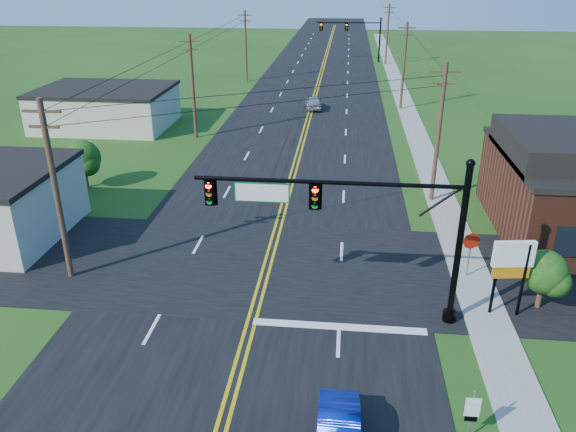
# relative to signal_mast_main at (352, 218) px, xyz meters

# --- Properties ---
(road_main) EXTENTS (16.00, 220.00, 0.04)m
(road_main) POSITION_rel_signal_mast_main_xyz_m (-4.34, 42.00, -4.73)
(road_main) COLOR black
(road_main) RESTS_ON ground
(road_cross) EXTENTS (70.00, 10.00, 0.04)m
(road_cross) POSITION_rel_signal_mast_main_xyz_m (-4.34, 4.00, -4.73)
(road_cross) COLOR black
(road_cross) RESTS_ON ground
(sidewalk) EXTENTS (2.00, 160.00, 0.08)m
(sidewalk) POSITION_rel_signal_mast_main_xyz_m (6.16, 32.00, -4.71)
(sidewalk) COLOR gray
(sidewalk) RESTS_ON ground
(signal_mast_main) EXTENTS (11.30, 0.60, 7.48)m
(signal_mast_main) POSITION_rel_signal_mast_main_xyz_m (0.00, 0.00, 0.00)
(signal_mast_main) COLOR black
(signal_mast_main) RESTS_ON ground
(signal_mast_far) EXTENTS (10.98, 0.60, 7.48)m
(signal_mast_far) POSITION_rel_signal_mast_main_xyz_m (0.10, 72.00, -0.20)
(signal_mast_far) COLOR black
(signal_mast_far) RESTS_ON ground
(cream_bldg_far) EXTENTS (12.20, 9.20, 3.70)m
(cream_bldg_far) POSITION_rel_signal_mast_main_xyz_m (-23.34, 30.00, -2.89)
(cream_bldg_far) COLOR beige
(cream_bldg_far) RESTS_ON ground
(utility_pole_left_a) EXTENTS (1.80, 0.28, 9.00)m
(utility_pole_left_a) POSITION_rel_signal_mast_main_xyz_m (-13.84, 2.00, -0.03)
(utility_pole_left_a) COLOR #3C241B
(utility_pole_left_a) RESTS_ON ground
(utility_pole_left_b) EXTENTS (1.80, 0.28, 9.00)m
(utility_pole_left_b) POSITION_rel_signal_mast_main_xyz_m (-13.84, 27.00, -0.03)
(utility_pole_left_b) COLOR #3C241B
(utility_pole_left_b) RESTS_ON ground
(utility_pole_left_c) EXTENTS (1.80, 0.28, 9.00)m
(utility_pole_left_c) POSITION_rel_signal_mast_main_xyz_m (-13.84, 54.00, -0.03)
(utility_pole_left_c) COLOR #3C241B
(utility_pole_left_c) RESTS_ON ground
(utility_pole_right_a) EXTENTS (1.80, 0.28, 9.00)m
(utility_pole_right_a) POSITION_rel_signal_mast_main_xyz_m (5.46, 14.00, -0.03)
(utility_pole_right_a) COLOR #3C241B
(utility_pole_right_a) RESTS_ON ground
(utility_pole_right_b) EXTENTS (1.80, 0.28, 9.00)m
(utility_pole_right_b) POSITION_rel_signal_mast_main_xyz_m (5.46, 40.00, -0.03)
(utility_pole_right_b) COLOR #3C241B
(utility_pole_right_b) RESTS_ON ground
(utility_pole_right_c) EXTENTS (1.80, 0.28, 9.00)m
(utility_pole_right_c) POSITION_rel_signal_mast_main_xyz_m (5.46, 70.00, -0.03)
(utility_pole_right_c) COLOR #3C241B
(utility_pole_right_c) RESTS_ON ground
(tree_right_back) EXTENTS (3.00, 3.00, 4.10)m
(tree_right_back) POSITION_rel_signal_mast_main_xyz_m (11.66, 18.00, -2.15)
(tree_right_back) COLOR #3C241B
(tree_right_back) RESTS_ON ground
(shrub_corner) EXTENTS (2.00, 2.00, 2.86)m
(shrub_corner) POSITION_rel_signal_mast_main_xyz_m (8.66, 1.50, -2.90)
(shrub_corner) COLOR #3C241B
(shrub_corner) RESTS_ON ground
(tree_left) EXTENTS (2.40, 2.40, 3.37)m
(tree_left) POSITION_rel_signal_mast_main_xyz_m (-18.34, 14.00, -2.59)
(tree_left) COLOR #3C241B
(tree_left) RESTS_ON ground
(distant_car) EXTENTS (2.11, 4.20, 1.37)m
(distant_car) POSITION_rel_signal_mast_main_xyz_m (-3.93, 38.94, -4.06)
(distant_car) COLOR #A8A7AC
(distant_car) RESTS_ON ground
(route_sign) EXTENTS (0.49, 0.08, 1.97)m
(route_sign) POSITION_rel_signal_mast_main_xyz_m (4.02, -6.79, -3.60)
(route_sign) COLOR slate
(route_sign) RESTS_ON ground
(stop_sign) EXTENTS (0.86, 0.23, 2.46)m
(stop_sign) POSITION_rel_signal_mast_main_xyz_m (5.93, 3.98, -2.98)
(stop_sign) COLOR slate
(stop_sign) RESTS_ON ground
(pylon_sign) EXTENTS (1.79, 0.49, 3.65)m
(pylon_sign) POSITION_rel_signal_mast_main_xyz_m (6.96, 0.77, -2.09)
(pylon_sign) COLOR black
(pylon_sign) RESTS_ON ground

